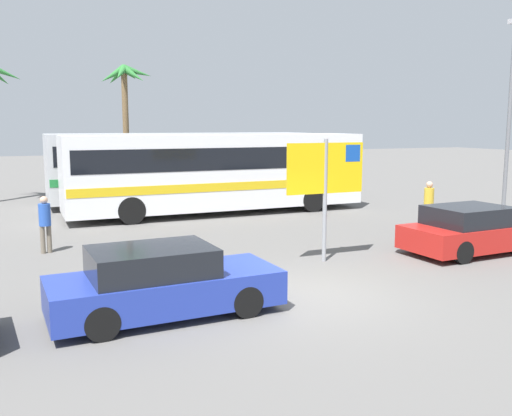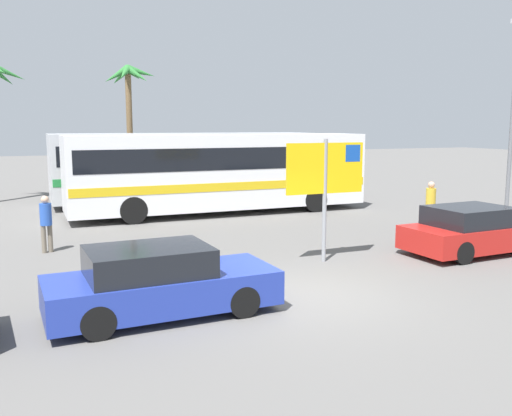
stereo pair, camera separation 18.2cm
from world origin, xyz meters
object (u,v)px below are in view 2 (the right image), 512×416
Objects in this scene: bus_front_coach at (220,169)px; car_blue at (159,282)px; ferry_sign at (327,173)px; car_red at (474,231)px; pedestrian_by_bus at (46,219)px; bus_rear_coach at (187,163)px; pedestrian_crossing_lot at (431,202)px.

bus_front_coach is 2.77× the size of car_blue.
ferry_sign is 0.76× the size of car_red.
car_blue is 6.60m from pedestrian_by_bus.
pedestrian_crossing_lot is at bearing -62.04° from bus_rear_coach.
car_blue is at bearing -107.46° from bus_rear_coach.
bus_front_coach is 8.36m from pedestrian_crossing_lot.
ferry_sign is at bearing -90.51° from bus_front_coach.
bus_rear_coach is 12.54m from ferry_sign.
ferry_sign is 1.99× the size of pedestrian_by_bus.
bus_rear_coach is at bearing 90.94° from ferry_sign.
bus_front_coach is at bearing 63.46° from car_blue.
ferry_sign reaches higher than pedestrian_by_bus.
pedestrian_crossing_lot is at bearing 22.65° from ferry_sign.
bus_front_coach is at bearing 89.31° from ferry_sign.
pedestrian_by_bus is (-1.74, 6.36, 0.30)m from car_blue.
bus_rear_coach is at bearing 106.04° from car_red.
bus_rear_coach is (-0.32, 3.79, 0.00)m from bus_front_coach.
ferry_sign reaches higher than car_blue.
ferry_sign is 5.83m from pedestrian_crossing_lot.
car_blue is 2.70× the size of pedestrian_by_bus.
bus_front_coach is at bearing -85.14° from bus_rear_coach.
car_red is at bearing 14.81° from pedestrian_crossing_lot.
bus_rear_coach is 2.86× the size of car_red.
car_blue is 2.55× the size of pedestrian_crossing_lot.
pedestrian_by_bus reaches higher than car_red.
bus_rear_coach is 11.72m from pedestrian_crossing_lot.
pedestrian_crossing_lot is at bearing 22.31° from car_blue.
ferry_sign is 0.74× the size of car_blue.
pedestrian_crossing_lot is (11.94, -1.68, 0.06)m from pedestrian_by_bus.
car_red is 9.40m from car_blue.
bus_front_coach is 10.45m from car_red.
ferry_sign reaches higher than bus_front_coach.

